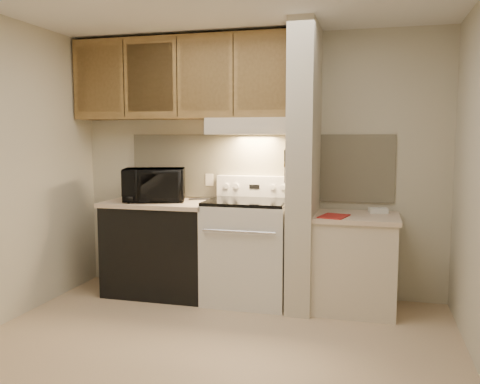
% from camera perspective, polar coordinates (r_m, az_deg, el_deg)
% --- Properties ---
extents(floor, '(3.60, 3.60, 0.00)m').
position_cam_1_polar(floor, '(3.84, -3.39, -17.28)').
color(floor, '#CCAF8B').
rests_on(floor, ground).
extents(wall_back, '(3.60, 2.50, 0.02)m').
position_cam_1_polar(wall_back, '(4.97, 1.90, 3.01)').
color(wall_back, beige).
rests_on(wall_back, floor).
extents(backsplash, '(2.60, 0.02, 0.63)m').
position_cam_1_polar(backsplash, '(4.96, 1.86, 2.83)').
color(backsplash, beige).
rests_on(backsplash, wall_back).
extents(range_body, '(0.76, 0.65, 0.92)m').
position_cam_1_polar(range_body, '(4.75, 0.93, -6.77)').
color(range_body, silver).
rests_on(range_body, floor).
extents(oven_window, '(0.50, 0.01, 0.30)m').
position_cam_1_polar(oven_window, '(4.45, -0.05, -7.17)').
color(oven_window, black).
rests_on(oven_window, range_body).
extents(oven_handle, '(0.65, 0.02, 0.02)m').
position_cam_1_polar(oven_handle, '(4.36, -0.18, -4.47)').
color(oven_handle, silver).
rests_on(oven_handle, range_body).
extents(cooktop, '(0.74, 0.64, 0.03)m').
position_cam_1_polar(cooktop, '(4.67, 0.94, -1.09)').
color(cooktop, black).
rests_on(cooktop, range_body).
extents(range_backguard, '(0.76, 0.08, 0.20)m').
position_cam_1_polar(range_backguard, '(4.93, 1.73, 0.65)').
color(range_backguard, silver).
rests_on(range_backguard, range_body).
extents(range_display, '(0.10, 0.01, 0.04)m').
position_cam_1_polar(range_display, '(4.89, 1.62, 0.60)').
color(range_display, black).
rests_on(range_display, range_backguard).
extents(range_knob_left_outer, '(0.05, 0.02, 0.05)m').
position_cam_1_polar(range_knob_left_outer, '(4.96, -1.54, 0.68)').
color(range_knob_left_outer, silver).
rests_on(range_knob_left_outer, range_backguard).
extents(range_knob_left_inner, '(0.05, 0.02, 0.05)m').
position_cam_1_polar(range_knob_left_inner, '(4.93, -0.42, 0.65)').
color(range_knob_left_inner, silver).
rests_on(range_knob_left_inner, range_backguard).
extents(range_knob_right_inner, '(0.05, 0.02, 0.05)m').
position_cam_1_polar(range_knob_right_inner, '(4.85, 3.69, 0.55)').
color(range_knob_right_inner, silver).
rests_on(range_knob_right_inner, range_backguard).
extents(range_knob_right_outer, '(0.05, 0.02, 0.05)m').
position_cam_1_polar(range_knob_right_outer, '(4.83, 4.85, 0.51)').
color(range_knob_right_outer, silver).
rests_on(range_knob_right_outer, range_backguard).
extents(dishwasher_front, '(1.00, 0.63, 0.87)m').
position_cam_1_polar(dishwasher_front, '(5.05, -8.86, -6.37)').
color(dishwasher_front, black).
rests_on(dishwasher_front, floor).
extents(left_countertop, '(1.04, 0.67, 0.04)m').
position_cam_1_polar(left_countertop, '(4.97, -8.94, -1.24)').
color(left_countertop, beige).
rests_on(left_countertop, dishwasher_front).
extents(spoon_rest, '(0.21, 0.14, 0.01)m').
position_cam_1_polar(spoon_rest, '(5.03, -4.63, -0.79)').
color(spoon_rest, black).
rests_on(spoon_rest, left_countertop).
extents(teal_jar, '(0.10, 0.10, 0.09)m').
position_cam_1_polar(teal_jar, '(5.16, -7.87, -0.22)').
color(teal_jar, '#28676D').
rests_on(teal_jar, left_countertop).
extents(outlet, '(0.08, 0.01, 0.12)m').
position_cam_1_polar(outlet, '(5.09, -3.45, 1.38)').
color(outlet, beige).
rests_on(outlet, backsplash).
extents(microwave, '(0.67, 0.55, 0.32)m').
position_cam_1_polar(microwave, '(4.95, -9.60, 0.80)').
color(microwave, black).
rests_on(microwave, left_countertop).
extents(partition_pillar, '(0.22, 0.70, 2.50)m').
position_cam_1_polar(partition_pillar, '(4.54, 7.20, 2.65)').
color(partition_pillar, beige).
rests_on(partition_pillar, floor).
extents(pillar_trim, '(0.01, 0.70, 0.04)m').
position_cam_1_polar(pillar_trim, '(4.55, 5.76, 3.31)').
color(pillar_trim, olive).
rests_on(pillar_trim, partition_pillar).
extents(knife_strip, '(0.02, 0.42, 0.04)m').
position_cam_1_polar(knife_strip, '(4.50, 5.59, 3.53)').
color(knife_strip, black).
rests_on(knife_strip, partition_pillar).
extents(knife_blade_a, '(0.01, 0.03, 0.16)m').
position_cam_1_polar(knife_blade_a, '(4.34, 5.06, 2.12)').
color(knife_blade_a, silver).
rests_on(knife_blade_a, knife_strip).
extents(knife_handle_a, '(0.02, 0.02, 0.10)m').
position_cam_1_polar(knife_handle_a, '(4.35, 5.11, 4.10)').
color(knife_handle_a, black).
rests_on(knife_handle_a, knife_strip).
extents(knife_blade_b, '(0.01, 0.04, 0.18)m').
position_cam_1_polar(knife_blade_b, '(4.44, 5.26, 2.07)').
color(knife_blade_b, silver).
rests_on(knife_blade_b, knife_strip).
extents(knife_handle_b, '(0.02, 0.02, 0.10)m').
position_cam_1_polar(knife_handle_b, '(4.41, 5.25, 4.13)').
color(knife_handle_b, black).
rests_on(knife_handle_b, knife_strip).
extents(knife_blade_c, '(0.01, 0.04, 0.20)m').
position_cam_1_polar(knife_blade_c, '(4.52, 5.44, 2.02)').
color(knife_blade_c, silver).
rests_on(knife_blade_c, knife_strip).
extents(knife_handle_c, '(0.02, 0.02, 0.10)m').
position_cam_1_polar(knife_handle_c, '(4.50, 5.44, 4.17)').
color(knife_handle_c, black).
rests_on(knife_handle_c, knife_strip).
extents(knife_blade_d, '(0.01, 0.04, 0.16)m').
position_cam_1_polar(knife_blade_d, '(4.58, 5.56, 2.32)').
color(knife_blade_d, silver).
rests_on(knife_blade_d, knife_strip).
extents(knife_handle_d, '(0.02, 0.02, 0.10)m').
position_cam_1_polar(knife_handle_d, '(4.60, 5.63, 4.21)').
color(knife_handle_d, black).
rests_on(knife_handle_d, knife_strip).
extents(knife_blade_e, '(0.01, 0.04, 0.18)m').
position_cam_1_polar(knife_blade_e, '(4.68, 5.77, 2.29)').
color(knife_blade_e, silver).
rests_on(knife_blade_e, knife_strip).
extents(knife_handle_e, '(0.02, 0.02, 0.10)m').
position_cam_1_polar(knife_handle_e, '(4.66, 5.76, 4.24)').
color(knife_handle_e, black).
rests_on(knife_handle_e, knife_strip).
extents(oven_mitt, '(0.03, 0.09, 0.22)m').
position_cam_1_polar(oven_mitt, '(4.74, 5.87, 1.36)').
color(oven_mitt, gray).
rests_on(oven_mitt, partition_pillar).
extents(right_cab_base, '(0.70, 0.60, 0.81)m').
position_cam_1_polar(right_cab_base, '(4.63, 12.76, -7.97)').
color(right_cab_base, beige).
rests_on(right_cab_base, floor).
extents(right_countertop, '(0.74, 0.64, 0.04)m').
position_cam_1_polar(right_countertop, '(4.55, 12.89, -2.78)').
color(right_countertop, beige).
rests_on(right_countertop, right_cab_base).
extents(red_folder, '(0.27, 0.33, 0.01)m').
position_cam_1_polar(red_folder, '(4.41, 10.49, -2.69)').
color(red_folder, '#A2211C').
rests_on(red_folder, right_countertop).
extents(white_box, '(0.18, 0.13, 0.04)m').
position_cam_1_polar(white_box, '(4.72, 15.26, -2.01)').
color(white_box, white).
rests_on(white_box, right_countertop).
extents(range_hood, '(0.78, 0.44, 0.15)m').
position_cam_1_polar(range_hood, '(4.75, 1.32, 7.38)').
color(range_hood, beige).
rests_on(range_hood, upper_cabinets).
extents(hood_lip, '(0.78, 0.04, 0.06)m').
position_cam_1_polar(hood_lip, '(4.55, 0.70, 6.86)').
color(hood_lip, beige).
rests_on(hood_lip, range_hood).
extents(upper_cabinets, '(2.18, 0.33, 0.77)m').
position_cam_1_polar(upper_cabinets, '(5.03, -6.40, 12.54)').
color(upper_cabinets, olive).
rests_on(upper_cabinets, wall_back).
extents(cab_door_a, '(0.46, 0.01, 0.63)m').
position_cam_1_polar(cab_door_a, '(5.24, -15.62, 12.10)').
color(cab_door_a, olive).
rests_on(cab_door_a, upper_cabinets).
extents(cab_gap_a, '(0.01, 0.01, 0.73)m').
position_cam_1_polar(cab_gap_a, '(5.11, -12.92, 12.32)').
color(cab_gap_a, black).
rests_on(cab_gap_a, upper_cabinets).
extents(cab_door_b, '(0.46, 0.01, 0.63)m').
position_cam_1_polar(cab_door_b, '(4.99, -10.07, 12.53)').
color(cab_door_b, olive).
rests_on(cab_door_b, upper_cabinets).
extents(cab_gap_b, '(0.01, 0.01, 0.73)m').
position_cam_1_polar(cab_gap_b, '(4.88, -7.10, 12.72)').
color(cab_gap_b, black).
rests_on(cab_gap_b, upper_cabinets).
extents(cab_door_c, '(0.46, 0.01, 0.63)m').
position_cam_1_polar(cab_door_c, '(4.79, -3.99, 12.88)').
color(cab_door_c, olive).
rests_on(cab_door_c, upper_cabinets).
extents(cab_gap_c, '(0.01, 0.01, 0.73)m').
position_cam_1_polar(cab_gap_c, '(4.71, -0.77, 13.01)').
color(cab_gap_c, black).
rests_on(cab_gap_c, upper_cabinets).
extents(cab_door_d, '(0.46, 0.01, 0.63)m').
position_cam_1_polar(cab_door_d, '(4.64, 2.57, 13.09)').
color(cab_door_d, olive).
rests_on(cab_door_d, upper_cabinets).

